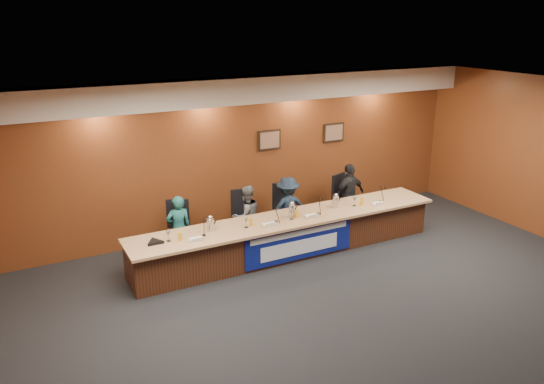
{
  "coord_description": "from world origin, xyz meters",
  "views": [
    {
      "loc": [
        -4.53,
        -5.63,
        4.32
      ],
      "look_at": [
        -0.27,
        2.56,
        1.23
      ],
      "focal_mm": 35.0,
      "sensor_mm": 36.0,
      "label": 1
    }
  ],
  "objects": [
    {
      "name": "floor",
      "position": [
        0.0,
        0.0,
        0.0
      ],
      "size": [
        10.0,
        10.0,
        0.0
      ],
      "primitive_type": "plane",
      "color": "black",
      "rests_on": "ground"
    },
    {
      "name": "ceiling",
      "position": [
        0.0,
        0.0,
        3.2
      ],
      "size": [
        10.0,
        8.0,
        0.04
      ],
      "primitive_type": "cube",
      "color": "silver",
      "rests_on": "wall_back"
    },
    {
      "name": "wall_back",
      "position": [
        0.0,
        4.0,
        1.6
      ],
      "size": [
        10.0,
        0.04,
        3.2
      ],
      "primitive_type": "cube",
      "color": "#602E15",
      "rests_on": "floor"
    },
    {
      "name": "soffit",
      "position": [
        0.0,
        3.75,
        2.95
      ],
      "size": [
        10.0,
        0.5,
        0.5
      ],
      "primitive_type": "cube",
      "color": "beige",
      "rests_on": "wall_back"
    },
    {
      "name": "dais_body",
      "position": [
        0.0,
        2.4,
        0.35
      ],
      "size": [
        6.0,
        0.8,
        0.7
      ],
      "primitive_type": "cube",
      "color": "#3F1F10",
      "rests_on": "floor"
    },
    {
      "name": "dais_top",
      "position": [
        0.0,
        2.35,
        0.72
      ],
      "size": [
        6.1,
        0.95,
        0.05
      ],
      "primitive_type": "cube",
      "color": "#AB7E54",
      "rests_on": "dais_body"
    },
    {
      "name": "banner",
      "position": [
        0.0,
        1.99,
        0.38
      ],
      "size": [
        2.2,
        0.02,
        0.65
      ],
      "primitive_type": "cube",
      "color": "navy",
      "rests_on": "dais_body"
    },
    {
      "name": "banner_text_upper",
      "position": [
        0.0,
        1.97,
        0.58
      ],
      "size": [
        2.0,
        0.01,
        0.1
      ],
      "primitive_type": "cube",
      "color": "silver",
      "rests_on": "banner"
    },
    {
      "name": "banner_text_lower",
      "position": [
        0.0,
        1.97,
        0.3
      ],
      "size": [
        1.6,
        0.01,
        0.28
      ],
      "primitive_type": "cube",
      "color": "silver",
      "rests_on": "banner"
    },
    {
      "name": "wall_photo_left",
      "position": [
        0.4,
        3.97,
        1.85
      ],
      "size": [
        0.52,
        0.04,
        0.42
      ],
      "primitive_type": "cube",
      "color": "black",
      "rests_on": "wall_back"
    },
    {
      "name": "wall_photo_right",
      "position": [
        2.0,
        3.97,
        1.85
      ],
      "size": [
        0.52,
        0.04,
        0.42
      ],
      "primitive_type": "cube",
      "color": "black",
      "rests_on": "wall_back"
    },
    {
      "name": "panelist_a",
      "position": [
        -1.91,
        3.09,
        0.63
      ],
      "size": [
        0.48,
        0.34,
        1.25
      ],
      "primitive_type": "imported",
      "rotation": [
        0.0,
        0.0,
        3.06
      ],
      "color": "#185451",
      "rests_on": "floor"
    },
    {
      "name": "panelist_b",
      "position": [
        -0.55,
        3.09,
        0.62
      ],
      "size": [
        0.65,
        0.54,
        1.24
      ],
      "primitive_type": "imported",
      "rotation": [
        0.0,
        0.0,
        3.26
      ],
      "color": "#54565B",
      "rests_on": "floor"
    },
    {
      "name": "panelist_c",
      "position": [
        0.36,
        3.09,
        0.64
      ],
      "size": [
        0.85,
        0.52,
        1.28
      ],
      "primitive_type": "imported",
      "rotation": [
        0.0,
        0.0,
        3.08
      ],
      "color": "#142233",
      "rests_on": "floor"
    },
    {
      "name": "panelist_d",
      "position": [
        1.86,
        3.09,
        0.68
      ],
      "size": [
        0.84,
        0.45,
        1.36
      ],
      "primitive_type": "imported",
      "rotation": [
        0.0,
        0.0,
        3.3
      ],
      "color": "black",
      "rests_on": "floor"
    },
    {
      "name": "office_chair_a",
      "position": [
        -1.91,
        3.19,
        0.48
      ],
      "size": [
        0.63,
        0.63,
        0.08
      ],
      "primitive_type": "cube",
      "rotation": [
        0.0,
        0.0,
        -0.42
      ],
      "color": "black",
      "rests_on": "floor"
    },
    {
      "name": "office_chair_b",
      "position": [
        -0.55,
        3.19,
        0.48
      ],
      "size": [
        0.56,
        0.56,
        0.08
      ],
      "primitive_type": "cube",
      "rotation": [
        0.0,
        0.0,
        -0.19
      ],
      "color": "black",
      "rests_on": "floor"
    },
    {
      "name": "office_chair_c",
      "position": [
        0.36,
        3.19,
        0.48
      ],
      "size": [
        0.57,
        0.57,
        0.08
      ],
      "primitive_type": "cube",
      "rotation": [
        0.0,
        0.0,
        -0.22
      ],
      "color": "black",
      "rests_on": "floor"
    },
    {
      "name": "office_chair_d",
      "position": [
        1.86,
        3.19,
        0.48
      ],
      "size": [
        0.62,
        0.62,
        0.08
      ],
      "primitive_type": "cube",
      "rotation": [
        0.0,
        0.0,
        0.37
      ],
      "color": "black",
      "rests_on": "floor"
    },
    {
      "name": "nameplate_a",
      "position": [
        -1.9,
        2.11,
        0.8
      ],
      "size": [
        0.24,
        0.08,
        0.1
      ],
      "primitive_type": "cube",
      "rotation": [
        0.31,
        0.0,
        0.0
      ],
      "color": "white",
      "rests_on": "dais_top"
    },
    {
      "name": "microphone_a",
      "position": [
        -1.73,
        2.28,
        0.76
      ],
      "size": [
        0.07,
        0.07,
        0.02
      ],
      "primitive_type": "cylinder",
      "color": "black",
      "rests_on": "dais_top"
    },
    {
      "name": "juice_glass_a",
      "position": [
        -2.14,
        2.27,
        0.82
      ],
      "size": [
        0.06,
        0.06,
        0.15
      ],
      "primitive_type": "cylinder",
      "color": "orange",
      "rests_on": "dais_top"
    },
    {
      "name": "water_glass_a",
      "position": [
        -2.32,
        2.33,
        0.84
      ],
      "size": [
        0.08,
        0.08,
        0.18
      ],
      "primitive_type": "cylinder",
      "color": "silver",
      "rests_on": "dais_top"
    },
    {
      "name": "nameplate_b",
      "position": [
        -0.52,
        2.13,
        0.8
      ],
      "size": [
        0.24,
        0.08,
        0.1
      ],
      "primitive_type": "cube",
      "rotation": [
        0.31,
        0.0,
        0.0
      ],
      "color": "white",
      "rests_on": "dais_top"
    },
    {
      "name": "microphone_b",
      "position": [
        -0.34,
        2.27,
        0.76
      ],
      "size": [
        0.07,
        0.07,
        0.02
      ],
      "primitive_type": "cylinder",
      "color": "black",
      "rests_on": "dais_top"
    },
    {
      "name": "juice_glass_b",
      "position": [
        -0.82,
        2.32,
        0.82
      ],
      "size": [
        0.06,
        0.06,
        0.15
      ],
      "primitive_type": "cylinder",
      "color": "orange",
      "rests_on": "dais_top"
    },
    {
      "name": "water_glass_b",
      "position": [
        -0.93,
        2.28,
        0.84
      ],
      "size": [
        0.08,
        0.08,
        0.18
      ],
      "primitive_type": "cylinder",
      "color": "silver",
      "rests_on": "dais_top"
    },
    {
      "name": "nameplate_c",
      "position": [
        0.37,
        2.13,
        0.8
      ],
      "size": [
        0.24,
        0.08,
        0.1
      ],
      "primitive_type": "cube",
      "rotation": [
        0.31,
        0.0,
        0.0
      ],
      "color": "white",
      "rests_on": "dais_top"
    },
    {
      "name": "microphone_c",
      "position": [
        0.57,
        2.26,
        0.76
      ],
      "size": [
        0.07,
        0.07,
        0.02
      ],
      "primitive_type": "cylinder",
      "color": "black",
      "rests_on": "dais_top"
    },
    {
      "name": "juice_glass_c",
      "position": [
        0.1,
        2.27,
        0.82
      ],
      "size": [
        0.06,
        0.06,
        0.15
      ],
      "primitive_type": "cylinder",
      "color": "orange",
      "rests_on": "dais_top"
    },
    {
      "name": "water_glass_c",
      "position": [
        -0.03,
        2.26,
        0.84
      ],
      "size": [
        0.08,
        0.08,
        0.18
      ],
      "primitive_type": "cylinder",
      "color": "silver",
      "rests_on": "dais_top"
    },
    {
      "name": "nameplate_d",
      "position": [
        1.89,
        2.11,
        0.8
      ],
      "size": [
        0.24,
        0.08,
        0.1
      ],
      "primitive_type": "cube",
      "rotation": [
        0.31,
        0.0,
        0.0
      ],
      "color": "white",
      "rests_on": "dais_top"
    },
    {
      "name": "microphone_d",
      "position": [
        2.05,
        2.28,
        0.76
      ],
      "size": [
        0.07,
        0.07,
        0.02
      ],
      "primitive_type": "cylinder",
      "color": "black",
      "rests_on": "dais_top"
    },
    {
      "name": "juice_glass_d",
      "position": [
        1.59,
        2.29,
        0.82
      ],
      "size": [
        0.06,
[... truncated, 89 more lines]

